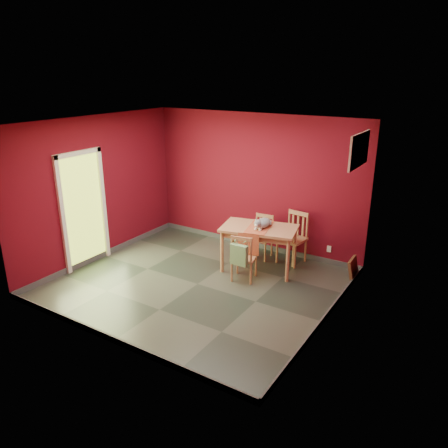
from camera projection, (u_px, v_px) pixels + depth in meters
The scene contains 13 objects.
ground at pixel (198, 284), 7.45m from camera, with size 4.50×4.50×0.00m, color #2D342D.
room_shell at pixel (198, 281), 7.43m from camera, with size 4.50×4.50×4.50m.
doorway at pixel (83, 206), 7.87m from camera, with size 0.06×1.01×2.13m.
window at pixel (359, 150), 6.34m from camera, with size 0.05×0.90×0.50m.
outlet_plate at pixel (329, 249), 8.13m from camera, with size 0.08×0.01×0.12m, color silver.
dining_table at pixel (259, 233), 7.76m from camera, with size 1.46×1.05×0.82m.
table_runner at pixel (256, 233), 7.65m from camera, with size 0.54×0.86×0.39m.
chair_far_left at pixel (262, 236), 8.41m from camera, with size 0.42×0.42×0.83m.
chair_far_right at pixel (293, 237), 8.17m from camera, with size 0.51×0.51×0.97m.
chair_near at pixel (243, 257), 7.46m from camera, with size 0.48×0.48×0.85m.
tote_bag at pixel (239, 255), 7.24m from camera, with size 0.30×0.18×0.42m.
cat at pixel (263, 221), 7.67m from camera, with size 0.24×0.46×0.23m, color slate, non-canonical shape.
picture_frame at pixel (353, 269), 7.53m from camera, with size 0.15×0.40×0.40m.
Camera 1 is at (3.94, -5.41, 3.45)m, focal length 35.00 mm.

